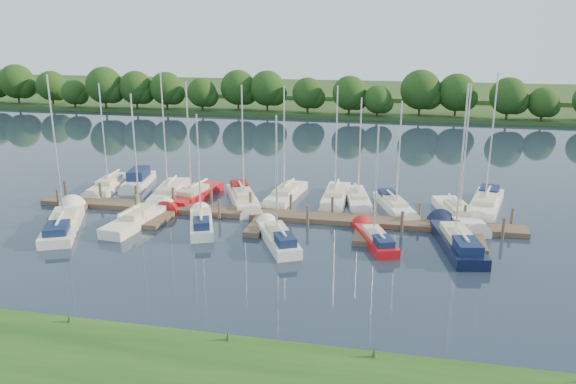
% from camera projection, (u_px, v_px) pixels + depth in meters
% --- Properties ---
extents(ground, '(260.00, 260.00, 0.00)m').
position_uv_depth(ground, '(238.00, 254.00, 38.13)').
color(ground, '#1B2836').
rests_on(ground, ground).
extents(dock, '(40.00, 6.00, 0.40)m').
position_uv_depth(dock, '(265.00, 217.00, 44.94)').
color(dock, '#493629').
rests_on(dock, ground).
extents(mooring_pilings, '(38.24, 2.84, 2.00)m').
position_uv_depth(mooring_pilings, '(268.00, 208.00, 45.89)').
color(mooring_pilings, '#473D33').
rests_on(mooring_pilings, ground).
extents(far_shore, '(180.00, 30.00, 0.60)m').
position_uv_depth(far_shore, '(351.00, 106.00, 108.50)').
color(far_shore, '#1F4119').
rests_on(far_shore, ground).
extents(distant_hill, '(220.00, 40.00, 1.40)m').
position_uv_depth(distant_hill, '(362.00, 91.00, 131.88)').
color(distant_hill, '#395324').
rests_on(distant_hill, ground).
extents(treeline, '(146.75, 10.09, 8.16)m').
position_uv_depth(treeline, '(356.00, 94.00, 95.05)').
color(treeline, '#38281C').
rests_on(treeline, ground).
extents(sailboat_n_0, '(2.61, 8.17, 10.44)m').
position_uv_depth(sailboat_n_0, '(109.00, 187.00, 53.25)').
color(sailboat_n_0, white).
rests_on(sailboat_n_0, ground).
extents(motorboat, '(2.97, 6.79, 2.02)m').
position_uv_depth(motorboat, '(138.00, 182.00, 54.65)').
color(motorboat, white).
rests_on(motorboat, ground).
extents(sailboat_n_2, '(3.34, 9.30, 11.60)m').
position_uv_depth(sailboat_n_2, '(169.00, 194.00, 50.91)').
color(sailboat_n_2, white).
rests_on(sailboat_n_2, ground).
extents(sailboat_n_3, '(3.08, 8.62, 10.86)m').
position_uv_depth(sailboat_n_3, '(193.00, 197.00, 50.07)').
color(sailboat_n_3, red).
rests_on(sailboat_n_3, ground).
extents(sailboat_n_4, '(4.88, 8.16, 10.74)m').
position_uv_depth(sailboat_n_4, '(243.00, 199.00, 49.14)').
color(sailboat_n_4, white).
rests_on(sailboat_n_4, ground).
extents(sailboat_n_5, '(2.67, 8.31, 10.47)m').
position_uv_depth(sailboat_n_5, '(285.00, 196.00, 50.39)').
color(sailboat_n_5, white).
rests_on(sailboat_n_5, ground).
extents(sailboat_n_6, '(2.07, 8.24, 10.58)m').
position_uv_depth(sailboat_n_6, '(335.00, 198.00, 49.76)').
color(sailboat_n_6, white).
rests_on(sailboat_n_6, ground).
extents(sailboat_n_7, '(3.07, 7.60, 9.54)m').
position_uv_depth(sailboat_n_7, '(358.00, 200.00, 49.22)').
color(sailboat_n_7, white).
rests_on(sailboat_n_7, ground).
extents(sailboat_n_8, '(3.80, 7.50, 9.52)m').
position_uv_depth(sailboat_n_8, '(395.00, 206.00, 47.38)').
color(sailboat_n_8, white).
rests_on(sailboat_n_8, ground).
extents(sailboat_n_9, '(3.76, 8.89, 11.17)m').
position_uv_depth(sailboat_n_9, '(458.00, 216.00, 45.06)').
color(sailboat_n_9, white).
rests_on(sailboat_n_9, ground).
extents(sailboat_n_10, '(3.97, 9.45, 11.79)m').
position_uv_depth(sailboat_n_10, '(485.00, 205.00, 47.70)').
color(sailboat_n_10, white).
rests_on(sailboat_n_10, ground).
extents(sailboat_s_0, '(5.47, 9.30, 11.98)m').
position_uv_depth(sailboat_s_0, '(63.00, 225.00, 42.84)').
color(sailboat_s_0, white).
rests_on(sailboat_s_0, ground).
extents(sailboat_s_1, '(2.67, 8.20, 10.58)m').
position_uv_depth(sailboat_s_1, '(138.00, 221.00, 43.81)').
color(sailboat_s_1, white).
rests_on(sailboat_s_1, ground).
extents(sailboat_s_2, '(3.68, 6.90, 9.18)m').
position_uv_depth(sailboat_s_2, '(201.00, 224.00, 42.85)').
color(sailboat_s_2, white).
rests_on(sailboat_s_2, ground).
extents(sailboat_s_3, '(4.42, 7.09, 9.56)m').
position_uv_depth(sailboat_s_3, '(278.00, 239.00, 39.77)').
color(sailboat_s_3, white).
rests_on(sailboat_s_3, ground).
extents(sailboat_s_4, '(3.50, 6.66, 8.63)m').
position_uv_depth(sailboat_s_4, '(375.00, 239.00, 39.85)').
color(sailboat_s_4, red).
rests_on(sailboat_s_4, ground).
extents(sailboat_s_5, '(3.54, 9.26, 11.76)m').
position_uv_depth(sailboat_s_5, '(457.00, 243.00, 39.17)').
color(sailboat_s_5, black).
rests_on(sailboat_s_5, ground).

